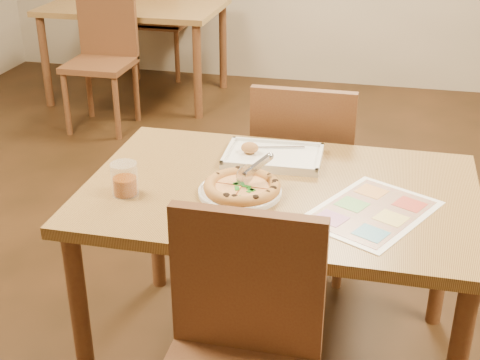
% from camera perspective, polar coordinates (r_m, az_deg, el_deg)
% --- Properties ---
extents(dining_table, '(1.30, 0.85, 0.72)m').
position_cam_1_polar(dining_table, '(2.27, 3.38, -2.60)').
color(dining_table, olive).
rests_on(dining_table, ground).
extents(chair_near, '(0.42, 0.42, 0.47)m').
position_cam_1_polar(chair_near, '(1.81, -0.06, -13.39)').
color(chair_near, brown).
rests_on(chair_near, ground).
extents(chair_far, '(0.42, 0.42, 0.47)m').
position_cam_1_polar(chair_far, '(2.83, 5.46, 1.84)').
color(chair_far, brown).
rests_on(chair_far, ground).
extents(bg_table, '(1.30, 0.85, 0.72)m').
position_cam_1_polar(bg_table, '(5.25, -8.95, 13.68)').
color(bg_table, olive).
rests_on(bg_table, ground).
extents(bg_chair_near, '(0.42, 0.42, 0.47)m').
position_cam_1_polar(bg_chair_near, '(4.73, -11.57, 11.29)').
color(bg_chair_near, brown).
rests_on(bg_chair_near, ground).
extents(bg_chair_far, '(0.42, 0.42, 0.47)m').
position_cam_1_polar(bg_chair_far, '(5.73, -7.05, 14.09)').
color(bg_chair_far, brown).
rests_on(bg_chair_far, ground).
extents(plate, '(0.33, 0.33, 0.01)m').
position_cam_1_polar(plate, '(2.18, 0.00, -1.01)').
color(plate, white).
rests_on(plate, dining_table).
extents(pizza, '(0.25, 0.25, 0.04)m').
position_cam_1_polar(pizza, '(2.17, 0.18, -0.59)').
color(pizza, '#C88544').
rests_on(pizza, plate).
extents(pizza_cutter, '(0.10, 0.12, 0.08)m').
position_cam_1_polar(pizza_cutter, '(2.17, 1.19, 1.00)').
color(pizza_cutter, silver).
rests_on(pizza_cutter, pizza).
extents(appetizer_tray, '(0.36, 0.25, 0.06)m').
position_cam_1_polar(appetizer_tray, '(2.43, 2.69, 1.99)').
color(appetizer_tray, white).
rests_on(appetizer_tray, dining_table).
extents(glass_tumbler, '(0.09, 0.09, 0.11)m').
position_cam_1_polar(glass_tumbler, '(2.20, -9.81, -0.08)').
color(glass_tumbler, '#7D3609').
rests_on(glass_tumbler, dining_table).
extents(menu, '(0.46, 0.51, 0.00)m').
position_cam_1_polar(menu, '(2.11, 11.13, -2.67)').
color(menu, white).
rests_on(menu, dining_table).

